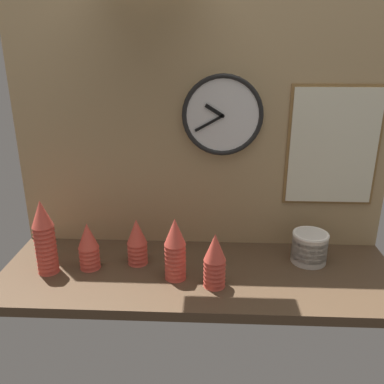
{
  "coord_description": "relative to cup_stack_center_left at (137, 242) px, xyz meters",
  "views": [
    {
      "loc": [
        0.04,
        -1.44,
        0.87
      ],
      "look_at": [
        -0.03,
        0.04,
        0.32
      ],
      "focal_mm": 38.0,
      "sensor_mm": 36.0,
      "label": 1
    }
  ],
  "objects": [
    {
      "name": "wall_clock",
      "position": [
        0.34,
        0.19,
        0.49
      ],
      "size": [
        0.34,
        0.03,
        0.34
      ],
      "color": "white"
    },
    {
      "name": "cup_stack_left",
      "position": [
        -0.19,
        -0.04,
        0.0
      ],
      "size": [
        0.08,
        0.08,
        0.2
      ],
      "color": "#DB4C3D",
      "rests_on": "ground_plane"
    },
    {
      "name": "menu_board",
      "position": [
        0.81,
        0.2,
        0.36
      ],
      "size": [
        0.39,
        0.01,
        0.51
      ],
      "color": "olive"
    },
    {
      "name": "ground_plane",
      "position": [
        0.26,
        -0.05,
        -0.12
      ],
      "size": [
        1.6,
        0.56,
        0.04
      ],
      "primitive_type": "cube",
      "color": "#4C3826"
    },
    {
      "name": "cup_stack_center_right",
      "position": [
        0.32,
        -0.15,
        0.01
      ],
      "size": [
        0.08,
        0.08,
        0.22
      ],
      "color": "#DB4C3D",
      "rests_on": "ground_plane"
    },
    {
      "name": "wall_tiled_back",
      "position": [
        0.26,
        0.22,
        0.43
      ],
      "size": [
        1.6,
        0.03,
        1.05
      ],
      "color": "tan",
      "rests_on": "ground_plane"
    },
    {
      "name": "cup_stack_far_left",
      "position": [
        -0.35,
        -0.09,
        0.05
      ],
      "size": [
        0.08,
        0.08,
        0.31
      ],
      "color": "#DB4C3D",
      "rests_on": "ground_plane"
    },
    {
      "name": "bowl_stack_far_right",
      "position": [
        0.72,
        0.05,
        -0.03
      ],
      "size": [
        0.15,
        0.15,
        0.13
      ],
      "color": "beige",
      "rests_on": "ground_plane"
    },
    {
      "name": "cup_stack_center",
      "position": [
        0.17,
        -0.11,
        0.03
      ],
      "size": [
        0.08,
        0.08,
        0.25
      ],
      "color": "#DB4C3D",
      "rests_on": "ground_plane"
    },
    {
      "name": "cup_stack_center_left",
      "position": [
        0.0,
        0.0,
        0.0
      ],
      "size": [
        0.08,
        0.08,
        0.2
      ],
      "color": "#DB4C3D",
      "rests_on": "ground_plane"
    }
  ]
}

